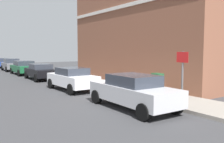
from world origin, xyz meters
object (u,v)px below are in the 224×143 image
object	(u,v)px
utility_cabinet	(157,85)
street_sign	(182,70)
car_white	(72,78)
car_silver	(133,91)
car_black	(41,71)
car_blue	(2,63)
bollard_near_cabinet	(136,81)
car_green	(24,67)
car_grey	(11,65)

from	to	relation	value
utility_cabinet	street_sign	distance (m)	2.60
car_white	street_sign	bearing A→B (deg)	-167.46
car_silver	street_sign	bearing A→B (deg)	-126.77
car_black	car_blue	distance (m)	17.00
bollard_near_cabinet	car_blue	bearing A→B (deg)	95.93
car_green	utility_cabinet	world-z (taller)	car_green
car_green	street_sign	xyz separation A→B (m)	(1.73, -18.73, 0.92)
bollard_near_cabinet	car_silver	bearing A→B (deg)	-132.15
car_white	car_green	bearing A→B (deg)	-1.73
car_white	bollard_near_cabinet	distance (m)	3.99
street_sign	utility_cabinet	bearing A→B (deg)	69.79
car_white	bollard_near_cabinet	bearing A→B (deg)	-139.02
car_green	bollard_near_cabinet	xyz separation A→B (m)	(2.66, -14.63, -0.04)
car_silver	utility_cabinet	world-z (taller)	car_silver
car_white	bollard_near_cabinet	world-z (taller)	car_white
car_grey	car_blue	distance (m)	6.49
car_silver	car_blue	xyz separation A→B (m)	(-0.18, 29.25, -0.05)
car_white	car_green	distance (m)	11.69
bollard_near_cabinet	car_black	bearing A→B (deg)	105.35
bollard_near_cabinet	car_green	bearing A→B (deg)	100.30
car_green	street_sign	size ratio (longest dim) A/B	1.84
car_blue	utility_cabinet	world-z (taller)	car_blue
car_black	utility_cabinet	world-z (taller)	car_black
car_white	street_sign	distance (m)	7.31
car_black	bollard_near_cabinet	distance (m)	9.77
utility_cabinet	car_blue	bearing A→B (deg)	95.34
bollard_near_cabinet	street_sign	distance (m)	4.31
car_blue	utility_cabinet	bearing A→B (deg)	-176.11
car_green	street_sign	world-z (taller)	street_sign
street_sign	car_green	bearing A→B (deg)	95.27
street_sign	car_grey	bearing A→B (deg)	94.41
car_black	car_grey	distance (m)	10.50
car_black	street_sign	size ratio (longest dim) A/B	1.80
car_blue	street_sign	distance (m)	30.58
car_black	utility_cabinet	size ratio (longest dim) A/B	3.59
car_grey	street_sign	size ratio (longest dim) A/B	1.73
car_silver	car_grey	world-z (taller)	car_grey
car_green	car_grey	world-z (taller)	car_grey
car_silver	utility_cabinet	distance (m)	2.66
utility_cabinet	street_sign	xyz separation A→B (m)	(-0.83, -2.26, 0.98)
car_white	car_grey	size ratio (longest dim) A/B	1.02
street_sign	bollard_near_cabinet	bearing A→B (deg)	77.20
car_blue	street_sign	bearing A→B (deg)	-178.06
car_black	car_blue	xyz separation A→B (m)	(-0.16, 17.00, 0.01)
car_black	bollard_near_cabinet	size ratio (longest dim) A/B	3.98
car_black	car_green	xyz separation A→B (m)	(-0.07, 5.21, 0.03)
car_silver	street_sign	xyz separation A→B (m)	(1.63, -1.26, 0.90)
car_white	car_blue	xyz separation A→B (m)	(-0.05, 23.48, -0.03)
car_grey	bollard_near_cabinet	distance (m)	20.12
car_silver	car_black	size ratio (longest dim) A/B	1.08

